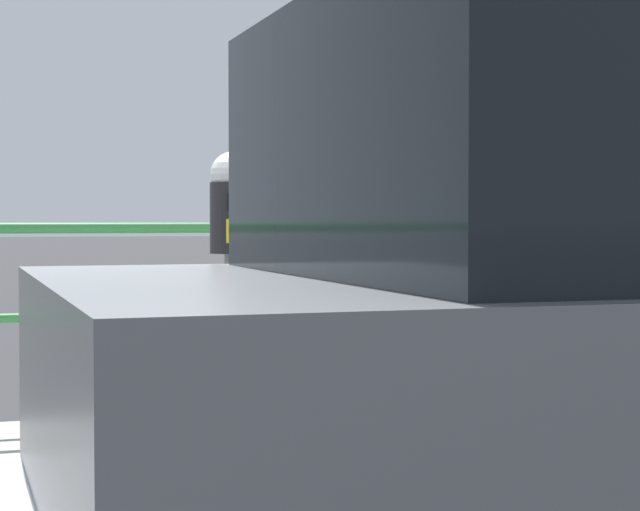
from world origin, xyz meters
TOP-DOWN VIEW (x-y plane):
  - sidewalk_curb at (0.00, 1.40)m, footprint 36.00×2.80m
  - parking_meter at (-0.10, 0.39)m, footprint 0.18×0.19m
  - pedestrian_at_meter at (0.51, 0.47)m, footprint 0.59×0.52m
  - background_railing at (-0.00, 2.62)m, footprint 24.06×0.06m

SIDE VIEW (x-z plane):
  - sidewalk_curb at x=0.00m, z-range 0.00..0.12m
  - background_railing at x=0.00m, z-range 0.37..1.51m
  - pedestrian_at_meter at x=0.51m, z-range 0.22..1.80m
  - parking_meter at x=-0.10m, z-range 0.46..1.88m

